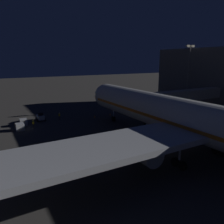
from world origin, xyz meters
name	(u,v)px	position (x,y,z in m)	size (l,w,h in m)	color
ground_plane	(153,140)	(0.00, 0.00, 0.00)	(320.00, 320.00, 0.00)	#383533
airliner_at_gate	(206,125)	(0.00, 10.44, 5.44)	(53.85, 62.84, 17.51)	silver
jet_bridge	(176,97)	(-13.58, -8.21, 5.57)	(25.71, 3.40, 7.10)	#9E9E99
apron_floodlight_mast	(188,73)	(-25.50, -15.78, 10.41)	(2.90, 0.50, 17.95)	#59595E
baggage_tug_spare	(40,117)	(14.53, -23.34, 0.78)	(1.86, 2.62, 1.95)	silver
baggage_container_near_belt	(20,127)	(19.86, -17.87, 0.71)	(1.60, 1.72, 1.42)	#B7BABF
baggage_container_far_row	(23,122)	(18.66, -21.16, 0.74)	(1.52, 1.53, 1.47)	#B7BABF
ground_crew_by_belt_loader	(59,116)	(10.38, -22.05, 0.96)	(0.40, 0.40, 1.74)	black
ground_crew_marshaller_fwd	(33,124)	(17.20, -17.89, 0.99)	(0.40, 0.40, 1.79)	black
traffic_cone_nose_port	(110,114)	(-2.20, -19.66, 0.28)	(0.36, 0.36, 0.55)	orange
traffic_cone_nose_starboard	(95,116)	(2.20, -19.66, 0.28)	(0.36, 0.36, 0.55)	orange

